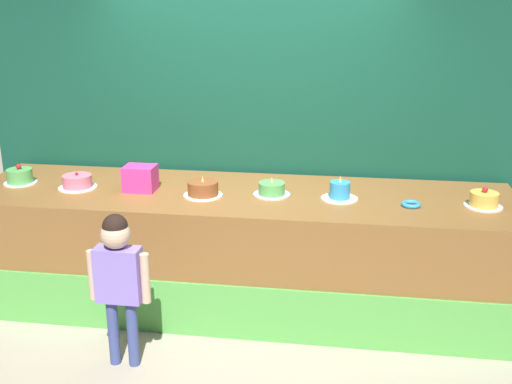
# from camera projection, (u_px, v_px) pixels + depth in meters

# --- Properties ---
(ground_plane) EXTENTS (12.00, 12.00, 0.00)m
(ground_plane) POSITION_uv_depth(u_px,v_px,m) (227.00, 337.00, 4.47)
(ground_plane) COLOR #ADA38E
(stage_platform) EXTENTS (4.25, 1.14, 0.94)m
(stage_platform) POSITION_uv_depth(u_px,v_px,m) (240.00, 249.00, 4.85)
(stage_platform) COLOR brown
(stage_platform) RESTS_ON ground_plane
(curtain_backdrop) EXTENTS (4.69, 0.08, 2.86)m
(curtain_backdrop) POSITION_uv_depth(u_px,v_px,m) (252.00, 115.00, 5.19)
(curtain_backdrop) COLOR #144C38
(curtain_backdrop) RESTS_ON ground_plane
(child_figure) EXTENTS (0.42, 0.19, 1.09)m
(child_figure) POSITION_uv_depth(u_px,v_px,m) (118.00, 270.00, 3.94)
(child_figure) COLOR #3F4C8C
(child_figure) RESTS_ON ground_plane
(pink_box) EXTENTS (0.24, 0.20, 0.20)m
(pink_box) POSITION_uv_depth(u_px,v_px,m) (140.00, 178.00, 4.74)
(pink_box) COLOR #E23696
(pink_box) RESTS_ON stage_platform
(donut) EXTENTS (0.14, 0.14, 0.03)m
(donut) POSITION_uv_depth(u_px,v_px,m) (411.00, 204.00, 4.40)
(donut) COLOR #3399D8
(donut) RESTS_ON stage_platform
(cake_far_left) EXTENTS (0.27, 0.27, 0.16)m
(cake_far_left) POSITION_uv_depth(u_px,v_px,m) (20.00, 176.00, 4.93)
(cake_far_left) COLOR white
(cake_far_left) RESTS_ON stage_platform
(cake_left) EXTENTS (0.31, 0.31, 0.13)m
(cake_left) POSITION_uv_depth(u_px,v_px,m) (77.00, 182.00, 4.81)
(cake_left) COLOR white
(cake_left) RESTS_ON stage_platform
(cake_center_left) EXTENTS (0.30, 0.30, 0.16)m
(cake_center_left) POSITION_uv_depth(u_px,v_px,m) (203.00, 189.00, 4.62)
(cake_center_left) COLOR white
(cake_center_left) RESTS_ON stage_platform
(cake_center_right) EXTENTS (0.29, 0.29, 0.15)m
(cake_center_right) POSITION_uv_depth(u_px,v_px,m) (272.00, 189.00, 4.64)
(cake_center_right) COLOR silver
(cake_center_right) RESTS_ON stage_platform
(cake_right) EXTENTS (0.28, 0.28, 0.19)m
(cake_right) POSITION_uv_depth(u_px,v_px,m) (340.00, 192.00, 4.54)
(cake_right) COLOR white
(cake_right) RESTS_ON stage_platform
(cake_far_right) EXTENTS (0.27, 0.27, 0.15)m
(cake_far_right) POSITION_uv_depth(u_px,v_px,m) (484.00, 200.00, 4.37)
(cake_far_right) COLOR silver
(cake_far_right) RESTS_ON stage_platform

